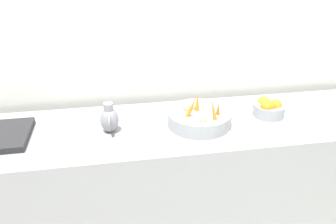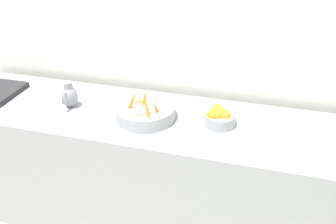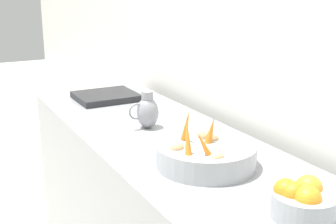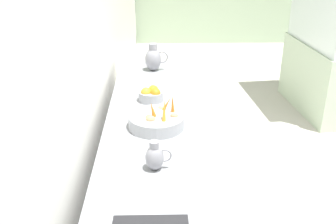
{
  "view_description": "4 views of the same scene",
  "coord_description": "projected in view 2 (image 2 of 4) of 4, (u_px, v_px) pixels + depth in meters",
  "views": [
    {
      "loc": [
        0.26,
        -0.6,
        1.88
      ],
      "look_at": [
        -1.46,
        -0.3,
        1.03
      ],
      "focal_mm": 36.98,
      "sensor_mm": 36.0,
      "label": 1
    },
    {
      "loc": [
        0.22,
        0.49,
        2.03
      ],
      "look_at": [
        -1.33,
        0.08,
        1.07
      ],
      "focal_mm": 36.34,
      "sensor_mm": 36.0,
      "label": 2
    },
    {
      "loc": [
        -0.62,
        1.21,
        1.58
      ],
      "look_at": [
        -1.42,
        -0.28,
        1.09
      ],
      "focal_mm": 48.63,
      "sensor_mm": 36.0,
      "label": 3
    },
    {
      "loc": [
        -1.46,
        -2.57,
        2.17
      ],
      "look_at": [
        -1.41,
        -0.27,
        1.1
      ],
      "focal_mm": 43.82,
      "sensor_mm": 36.0,
      "label": 4
    }
  ],
  "objects": [
    {
      "name": "orange_bowl",
      "position": [
        219.0,
        117.0,
        2.02
      ],
      "size": [
        0.19,
        0.19,
        0.11
      ],
      "color": "#9EA0A5",
      "rests_on": "prep_counter"
    },
    {
      "name": "tile_wall_left",
      "position": [
        246.0,
        10.0,
        2.09
      ],
      "size": [
        0.1,
        9.59,
        3.0
      ],
      "primitive_type": "cube",
      "color": "white",
      "rests_on": "ground_plane"
    },
    {
      "name": "vegetable_colander",
      "position": [
        145.0,
        111.0,
        2.09
      ],
      "size": [
        0.37,
        0.37,
        0.22
      ],
      "color": "#9EA0A5",
      "rests_on": "prep_counter"
    },
    {
      "name": "metal_pitcher_short",
      "position": [
        69.0,
        96.0,
        2.2
      ],
      "size": [
        0.15,
        0.1,
        0.17
      ],
      "color": "gray",
      "rests_on": "prep_counter"
    },
    {
      "name": "prep_counter",
      "position": [
        151.0,
        172.0,
        2.37
      ],
      "size": [
        0.67,
        2.82,
        0.92
      ],
      "primitive_type": "cube",
      "color": "gray",
      "rests_on": "ground_plane"
    }
  ]
}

